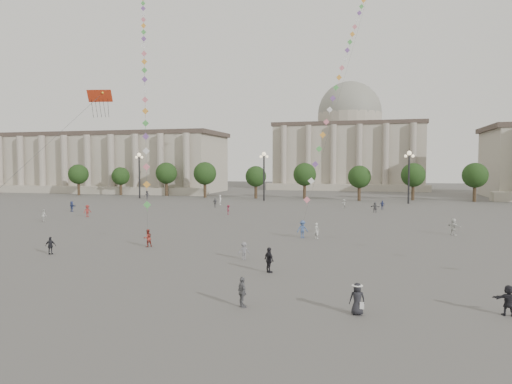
# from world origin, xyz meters

# --- Properties ---
(ground) EXTENTS (360.00, 360.00, 0.00)m
(ground) POSITION_xyz_m (0.00, 0.00, 0.00)
(ground) COLOR #514E4C
(ground) RESTS_ON ground
(hall_west) EXTENTS (84.00, 26.22, 17.20)m
(hall_west) POSITION_xyz_m (-75.00, 93.89, 8.43)
(hall_west) COLOR #AAA18E
(hall_west) RESTS_ON ground
(hall_central) EXTENTS (48.30, 34.30, 35.50)m
(hall_central) POSITION_xyz_m (0.00, 129.22, 14.23)
(hall_central) COLOR #AAA18E
(hall_central) RESTS_ON ground
(tree_row) EXTENTS (137.12, 5.12, 8.00)m
(tree_row) POSITION_xyz_m (0.00, 78.00, 5.39)
(tree_row) COLOR #35281A
(tree_row) RESTS_ON ground
(lamp_post_far_west) EXTENTS (2.00, 0.90, 10.65)m
(lamp_post_far_west) POSITION_xyz_m (-45.00, 70.00, 7.35)
(lamp_post_far_west) COLOR #262628
(lamp_post_far_west) RESTS_ON ground
(lamp_post_mid_west) EXTENTS (2.00, 0.90, 10.65)m
(lamp_post_mid_west) POSITION_xyz_m (-15.00, 70.00, 7.35)
(lamp_post_mid_west) COLOR #262628
(lamp_post_mid_west) RESTS_ON ground
(lamp_post_mid_east) EXTENTS (2.00, 0.90, 10.65)m
(lamp_post_mid_east) POSITION_xyz_m (15.00, 70.00, 7.35)
(lamp_post_mid_east) COLOR #262628
(lamp_post_mid_east) RESTS_ON ground
(person_crowd_0) EXTENTS (0.99, 0.54, 1.60)m
(person_crowd_0) POSITION_xyz_m (9.66, 56.43, 0.80)
(person_crowd_0) COLOR navy
(person_crowd_0) RESTS_ON ground
(person_crowd_1) EXTENTS (1.05, 1.03, 1.71)m
(person_crowd_1) POSITION_xyz_m (-36.19, 27.19, 0.85)
(person_crowd_1) COLOR silver
(person_crowd_1) RESTS_ON ground
(person_crowd_2) EXTENTS (1.20, 1.37, 1.84)m
(person_crowd_2) POSITION_xyz_m (-33.60, 33.40, 0.92)
(person_crowd_2) COLOR maroon
(person_crowd_2) RESTS_ON ground
(person_crowd_3) EXTENTS (1.53, 0.54, 1.63)m
(person_crowd_3) POSITION_xyz_m (15.04, -0.44, 0.82)
(person_crowd_3) COLOR #232328
(person_crowd_3) RESTS_ON ground
(person_crowd_4) EXTENTS (1.25, 1.45, 1.58)m
(person_crowd_4) POSITION_xyz_m (2.92, 58.14, 0.79)
(person_crowd_4) COLOR silver
(person_crowd_4) RESTS_ON ground
(person_crowd_6) EXTENTS (1.07, 0.79, 1.49)m
(person_crowd_6) POSITION_xyz_m (-2.24, 9.64, 0.74)
(person_crowd_6) COLOR slate
(person_crowd_6) RESTS_ON ground
(person_crowd_7) EXTENTS (1.58, 1.66, 1.88)m
(person_crowd_7) POSITION_xyz_m (16.88, 28.33, 0.94)
(person_crowd_7) COLOR silver
(person_crowd_7) RESTS_ON ground
(person_crowd_10) EXTENTS (0.49, 0.73, 1.94)m
(person_crowd_10) POSITION_xyz_m (-21.02, 58.32, 0.97)
(person_crowd_10) COLOR silver
(person_crowd_10) RESTS_ON ground
(person_crowd_12) EXTENTS (1.68, 0.78, 1.74)m
(person_crowd_12) POSITION_xyz_m (8.43, 51.15, 0.87)
(person_crowd_12) COLOR slate
(person_crowd_12) RESTS_ON ground
(person_crowd_13) EXTENTS (0.74, 0.69, 1.69)m
(person_crowd_13) POSITION_xyz_m (2.29, 21.99, 0.85)
(person_crowd_13) COLOR silver
(person_crowd_13) RESTS_ON ground
(person_crowd_16) EXTENTS (1.01, 0.50, 1.67)m
(person_crowd_16) POSITION_xyz_m (-20.31, 53.21, 0.84)
(person_crowd_16) COLOR #57575B
(person_crowd_16) RESTS_ON ground
(person_crowd_17) EXTENTS (0.75, 1.08, 1.53)m
(person_crowd_17) POSITION_xyz_m (-14.02, 41.81, 0.77)
(person_crowd_17) COLOR maroon
(person_crowd_17) RESTS_ON ground
(person_crowd_18) EXTENTS (1.71, 1.08, 1.76)m
(person_crowd_18) POSITION_xyz_m (-41.01, 39.77, 0.88)
(person_crowd_18) COLOR #3A4883
(person_crowd_18) RESTS_ON ground
(person_crowd_21) EXTENTS (1.38, 1.37, 1.91)m
(person_crowd_21) POSITION_xyz_m (-42.04, 68.00, 0.96)
(person_crowd_21) COLOR black
(person_crowd_21) RESTS_ON ground
(tourist_1) EXTENTS (1.10, 1.10, 1.88)m
(tourist_1) POSITION_xyz_m (0.80, 5.70, 0.94)
(tourist_1) COLOR black
(tourist_1) RESTS_ON ground
(tourist_3) EXTENTS (0.95, 1.04, 1.71)m
(tourist_3) POSITION_xyz_m (1.16, -2.56, 0.85)
(tourist_3) COLOR slate
(tourist_3) RESTS_ON ground
(tourist_4) EXTENTS (0.99, 0.66, 1.56)m
(tourist_4) POSITION_xyz_m (-19.33, 7.49, 0.78)
(tourist_4) COLOR black
(tourist_4) RESTS_ON ground
(kite_flyer_0) EXTENTS (1.01, 1.05, 1.70)m
(kite_flyer_0) POSITION_xyz_m (-12.85, 13.02, 0.85)
(kite_flyer_0) COLOR maroon
(kite_flyer_0) RESTS_ON ground
(kite_flyer_1) EXTENTS (1.42, 1.21, 1.91)m
(kite_flyer_1) POSITION_xyz_m (0.78, 21.98, 0.95)
(kite_flyer_1) COLOR #3A5283
(kite_flyer_1) RESTS_ON ground
(hat_person) EXTENTS (0.92, 0.69, 1.69)m
(hat_person) POSITION_xyz_m (7.37, -2.26, 0.89)
(hat_person) COLOR black
(hat_person) RESTS_ON ground
(dragon_kite) EXTENTS (4.85, 5.62, 17.75)m
(dragon_kite) POSITION_xyz_m (-15.64, 9.59, 13.21)
(dragon_kite) COLOR #B22D12
(dragon_kite) RESTS_ON ground
(kite_train_west) EXTENTS (16.79, 30.01, 49.64)m
(kite_train_west) POSITION_xyz_m (-21.57, 29.21, 20.95)
(kite_train_west) COLOR #3F3F3F
(kite_train_west) RESTS_ON ground
(kite_train_mid) EXTENTS (8.01, 37.12, 58.10)m
(kite_train_mid) POSITION_xyz_m (4.67, 41.74, 25.40)
(kite_train_mid) COLOR #3F3F3F
(kite_train_mid) RESTS_ON ground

